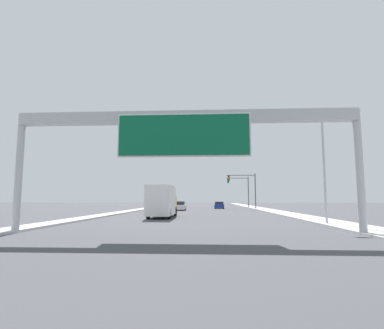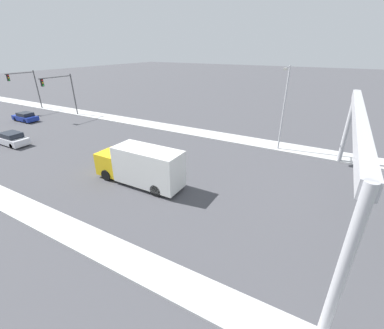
# 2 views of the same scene
# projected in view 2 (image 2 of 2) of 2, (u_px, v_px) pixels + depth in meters

# --- Properties ---
(sidewalk_right) EXTENTS (3.00, 120.00, 0.15)m
(sidewalk_right) POSITION_uv_depth(u_px,v_px,m) (75.00, 112.00, 45.89)
(sidewalk_right) COLOR #BCBCBC
(sidewalk_right) RESTS_ON ground
(sign_gantry) EXTENTS (20.32, 0.73, 7.14)m
(sign_gantry) POSITION_uv_depth(u_px,v_px,m) (357.00, 132.00, 15.84)
(sign_gantry) COLOR #B2B2B7
(sign_gantry) RESTS_ON ground
(car_far_center) EXTENTS (1.88, 4.25, 1.37)m
(car_far_center) POSITION_uv_depth(u_px,v_px,m) (25.00, 117.00, 40.22)
(car_far_center) COLOR navy
(car_far_center) RESTS_ON ground
(car_mid_right) EXTENTS (1.87, 4.52, 1.51)m
(car_mid_right) POSITION_uv_depth(u_px,v_px,m) (12.00, 139.00, 30.52)
(car_mid_right) COLOR silver
(car_mid_right) RESTS_ON ground
(truck_box_primary) EXTENTS (2.37, 8.04, 3.32)m
(truck_box_primary) POSITION_uv_depth(u_px,v_px,m) (141.00, 166.00, 21.33)
(truck_box_primary) COLOR yellow
(truck_box_primary) RESTS_ON ground
(traffic_light_near_intersection) EXTENTS (5.51, 0.32, 6.71)m
(traffic_light_near_intersection) POSITION_uv_depth(u_px,v_px,m) (63.00, 89.00, 40.96)
(traffic_light_near_intersection) COLOR #4C4C4F
(traffic_light_near_intersection) RESTS_ON ground
(traffic_light_mid_block) EXTENTS (4.94, 0.32, 6.85)m
(traffic_light_mid_block) POSITION_uv_depth(u_px,v_px,m) (28.00, 84.00, 45.55)
(traffic_light_mid_block) COLOR #4C4C4F
(traffic_light_mid_block) RESTS_ON ground
(street_lamp_right) EXTENTS (2.57, 0.28, 9.05)m
(street_lamp_right) POSITION_uv_depth(u_px,v_px,m) (284.00, 103.00, 26.85)
(street_lamp_right) COLOR #B2B2B7
(street_lamp_right) RESTS_ON ground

